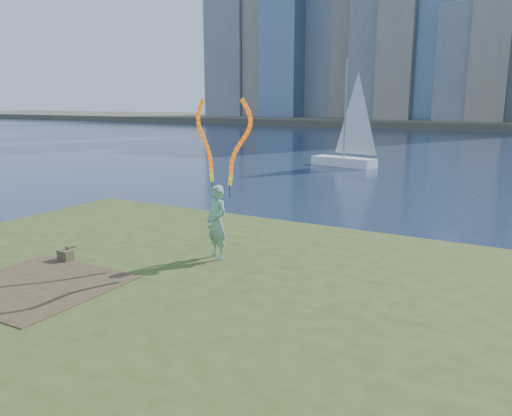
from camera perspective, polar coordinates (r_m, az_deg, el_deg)
The scene contains 7 objects.
ground at distance 12.56m, azimuth -5.29°, elevation -9.43°, with size 320.00×320.00×0.00m, color #18243D.
grassy_knoll at distance 10.78m, azimuth -12.44°, elevation -11.48°, with size 20.00×18.00×0.80m.
dirt_patch at distance 11.60m, azimuth -23.81°, elevation -8.04°, with size 3.20×3.00×0.02m, color #47331E.
far_shore at distance 104.84m, azimuth 26.18°, elevation 8.72°, with size 320.00×40.00×1.20m, color #494435.
woman_with_ribbons at distance 12.08m, azimuth -4.44°, elevation 0.58°, with size 1.99×0.83×4.18m.
canvas_bag at distance 13.04m, azimuth -20.91°, elevation -5.00°, with size 0.37×0.42×0.34m.
sailboat at distance 36.52m, azimuth 10.37°, elevation 6.75°, with size 5.05×2.54×7.60m.
Camera 1 is at (6.73, -9.55, 4.60)m, focal length 35.00 mm.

